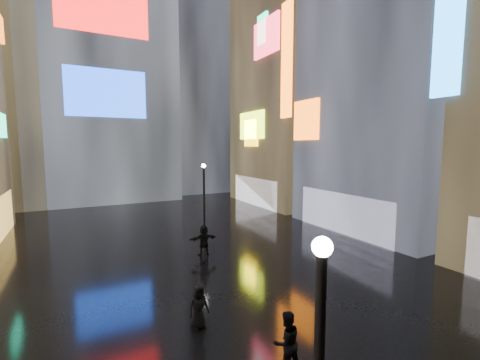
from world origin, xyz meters
TOP-DOWN VIEW (x-y plane):
  - ground at (0.00, 20.00)m, footprint 140.00×140.00m
  - building_right_mid at (15.98, 17.01)m, footprint 10.28×13.70m
  - building_right_far at (15.98, 30.00)m, footprint 10.28×12.00m
  - tower_main at (-3.00, 43.97)m, footprint 16.00×14.20m
  - tower_flank_right at (9.00, 46.00)m, footprint 12.00×12.00m
  - lamp_far at (1.90, 21.39)m, footprint 0.30×0.30m
  - pedestrian_1 at (-1.17, 6.83)m, footprint 0.91×0.72m
  - pedestrian_4 at (-2.64, 10.10)m, footprint 0.83×0.61m
  - pedestrian_5 at (0.27, 17.22)m, footprint 1.70×0.61m
  - umbrella_2 at (-2.64, 10.10)m, footprint 1.24×1.23m

SIDE VIEW (x-z plane):
  - ground at x=0.00m, z-range 0.00..0.00m
  - pedestrian_4 at x=-2.64m, z-range 0.00..1.56m
  - pedestrian_1 at x=-1.17m, z-range 0.00..1.79m
  - pedestrian_5 at x=0.27m, z-range 0.00..1.81m
  - umbrella_2 at x=-2.64m, z-range 1.56..2.39m
  - lamp_far at x=1.90m, z-range 0.34..5.54m
  - building_right_far at x=15.98m, z-range -0.02..27.98m
  - building_right_mid at x=15.98m, z-range -0.01..29.99m
  - tower_flank_right at x=9.00m, z-range 0.00..34.00m
  - tower_main at x=-3.00m, z-range 0.01..42.01m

